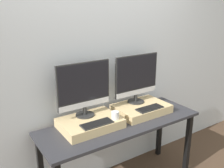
{
  "coord_description": "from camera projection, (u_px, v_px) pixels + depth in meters",
  "views": [
    {
      "loc": [
        -1.35,
        -1.58,
        1.94
      ],
      "look_at": [
        0.0,
        0.46,
        1.16
      ],
      "focal_mm": 40.0,
      "sensor_mm": 36.0,
      "label": 1
    }
  ],
  "objects": [
    {
      "name": "wall_back",
      "position": [
        102.0,
        67.0,
        2.68
      ],
      "size": [
        8.0,
        0.04,
        2.6
      ],
      "color": "silver",
      "rests_on": "ground_plane"
    },
    {
      "name": "workbench",
      "position": [
        121.0,
        130.0,
        2.58
      ],
      "size": [
        1.71,
        0.59,
        0.8
      ],
      "color": "#2D2D33",
      "rests_on": "ground_plane"
    },
    {
      "name": "wooden_riser_left",
      "position": [
        90.0,
        123.0,
        2.42
      ],
      "size": [
        0.57,
        0.41,
        0.09
      ],
      "color": "#D6B77F",
      "rests_on": "workbench"
    },
    {
      "name": "monitor_left",
      "position": [
        84.0,
        87.0,
        2.39
      ],
      "size": [
        0.55,
        0.19,
        0.54
      ],
      "color": "#282828",
      "rests_on": "wooden_riser_left"
    },
    {
      "name": "keyboard_left",
      "position": [
        97.0,
        124.0,
        2.3
      ],
      "size": [
        0.3,
        0.12,
        0.01
      ],
      "color": "#2D2D2D",
      "rests_on": "wooden_riser_left"
    },
    {
      "name": "mug",
      "position": [
        115.0,
        115.0,
        2.4
      ],
      "size": [
        0.07,
        0.07,
        0.08
      ],
      "color": "white",
      "rests_on": "wooden_riser_left"
    },
    {
      "name": "wooden_riser_right",
      "position": [
        141.0,
        108.0,
        2.76
      ],
      "size": [
        0.57,
        0.41,
        0.09
      ],
      "color": "#D6B77F",
      "rests_on": "workbench"
    },
    {
      "name": "monitor_right",
      "position": [
        137.0,
        77.0,
        2.73
      ],
      "size": [
        0.55,
        0.19,
        0.54
      ],
      "color": "#282828",
      "rests_on": "wooden_riser_right"
    },
    {
      "name": "keyboard_right",
      "position": [
        150.0,
        108.0,
        2.64
      ],
      "size": [
        0.3,
        0.12,
        0.01
      ],
      "color": "#2D2D2D",
      "rests_on": "wooden_riser_right"
    }
  ]
}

